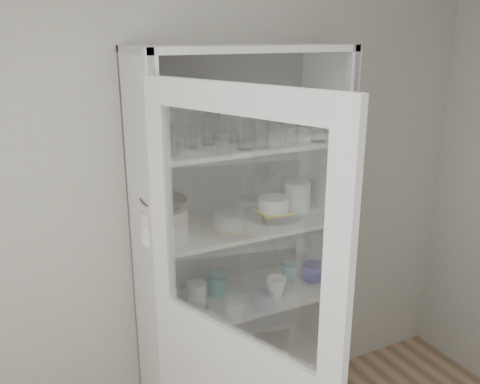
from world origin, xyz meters
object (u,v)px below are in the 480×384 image
pantry_cabinet (235,274)px  cream_dish (223,362)px  white_ramekin (274,204)px  plate_stack_front (165,231)px  glass_platter (274,214)px  yellow_trivet (274,211)px  cupboard_door (237,384)px  mug_blue (313,272)px  tin_box (243,353)px  mug_white (276,287)px  plate_stack_back (162,213)px  cream_bowl (164,216)px  measuring_cups (195,310)px  teal_jar (217,283)px  goblet_1 (213,123)px  mug_teal (288,272)px  goblet_2 (266,120)px  grey_bowl_stack (298,196)px  terracotta_bowl (164,203)px  goblet_3 (299,117)px  goblet_0 (173,126)px  white_canister (197,293)px

pantry_cabinet → cream_dish: (-0.11, -0.08, -0.45)m
white_ramekin → plate_stack_front: bearing=-174.5°
glass_platter → yellow_trivet: size_ratio=1.96×
cupboard_door → mug_blue: cupboard_door is taller
cream_dish → tin_box: (0.13, 0.03, -0.00)m
mug_white → tin_box: mug_white is taller
mug_blue → plate_stack_back: bearing=158.4°
cupboard_door → cream_bowl: bearing=166.1°
glass_platter → mug_blue: (0.22, -0.05, -0.36)m
white_ramekin → measuring_cups: 0.65m
cupboard_door → teal_jar: 0.74m
goblet_1 → plate_stack_back: 0.50m
mug_teal → mug_white: bearing=-129.5°
goblet_2 → grey_bowl_stack: 0.43m
pantry_cabinet → mug_teal: size_ratio=20.65×
goblet_2 → goblet_1: bearing=173.4°
goblet_2 → terracotta_bowl: goblet_2 is taller
measuring_cups → cream_dish: size_ratio=0.44×
tin_box → white_ramekin: bearing=-4.2°
goblet_1 → white_ramekin: 0.51m
white_ramekin → tin_box: (-0.17, 0.01, -0.83)m
plate_stack_front → mug_blue: plate_stack_front is taller
terracotta_bowl → grey_bowl_stack: 0.75m
grey_bowl_stack → cream_dish: (-0.44, -0.02, -0.85)m
plate_stack_back → yellow_trivet: plate_stack_back is taller
cream_dish → tin_box: bearing=11.1°
glass_platter → teal_jar: bearing=169.2°
goblet_3 → plate_stack_back: size_ratio=0.68×
plate_stack_front → white_ramekin: 0.60m
cream_bowl → grey_bowl_stack: (0.74, 0.06, -0.04)m
plate_stack_front → glass_platter: size_ratio=0.70×
pantry_cabinet → terracotta_bowl: pantry_cabinet is taller
goblet_2 → tin_box: bearing=-156.8°
yellow_trivet → goblet_2: bearing=93.7°
cream_bowl → measuring_cups: 0.51m
goblet_2 → teal_jar: bearing=-174.7°
goblet_1 → mug_blue: 0.98m
goblet_0 → glass_platter: 0.69m
pantry_cabinet → yellow_trivet: (0.19, -0.07, 0.34)m
white_ramekin → tin_box: bearing=175.8°
pantry_cabinet → cream_bowl: size_ratio=10.02×
plate_stack_back → glass_platter: plate_stack_back is taller
goblet_3 → cream_dish: goblet_3 is taller
tin_box → cream_dish: bearing=-168.9°
plate_stack_back → grey_bowl_stack: bearing=-11.5°
mug_white → measuring_cups: size_ratio=1.19×
mug_blue → tin_box: size_ratio=0.63×
plate_stack_back → mug_white: 0.69m
goblet_2 → white_canister: bearing=-170.2°
goblet_0 → plate_stack_back: goblet_0 is taller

